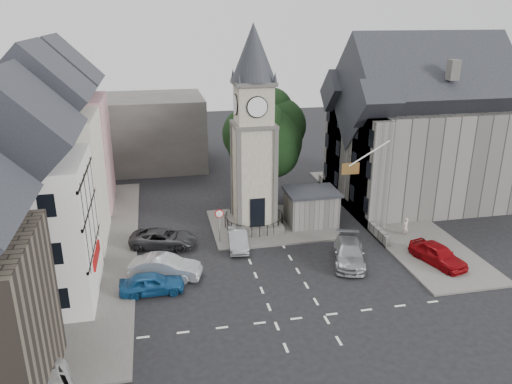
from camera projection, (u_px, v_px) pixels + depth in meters
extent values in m
plane|color=black|center=(277.00, 273.00, 34.35)|extent=(120.00, 120.00, 0.00)
cube|color=#595651|center=(96.00, 250.00, 37.45)|extent=(6.00, 30.00, 0.14)
cube|color=#595651|center=(387.00, 215.00, 43.99)|extent=(6.00, 26.00, 0.14)
cube|color=#595651|center=(271.00, 225.00, 41.97)|extent=(10.00, 8.00, 0.16)
cube|color=silver|center=(300.00, 318.00, 29.28)|extent=(20.00, 8.00, 0.01)
cube|color=#4C4944|center=(254.00, 223.00, 41.59)|extent=(4.20, 4.20, 0.70)
torus|color=black|center=(254.00, 215.00, 41.34)|extent=(4.86, 4.86, 0.06)
cube|color=gray|center=(254.00, 173.00, 40.11)|extent=(3.00, 3.00, 8.00)
cube|color=black|center=(257.00, 212.00, 39.73)|extent=(1.20, 0.25, 2.40)
cube|color=#4C4944|center=(254.00, 124.00, 38.75)|extent=(3.30, 3.30, 0.25)
cube|color=gray|center=(254.00, 104.00, 38.20)|extent=(2.70, 2.70, 3.20)
cylinder|color=white|center=(257.00, 107.00, 36.91)|extent=(1.50, 0.12, 1.50)
cube|color=#4C4944|center=(253.00, 83.00, 37.66)|extent=(3.10, 3.10, 0.30)
cone|color=black|center=(253.00, 52.00, 36.89)|extent=(3.40, 3.40, 4.20)
cube|color=#55544F|center=(311.00, 209.00, 41.69)|extent=(4.00, 3.00, 2.80)
cube|color=black|center=(312.00, 192.00, 41.17)|extent=(4.30, 3.30, 0.25)
cylinder|color=black|center=(264.00, 182.00, 45.95)|extent=(0.70, 0.70, 4.40)
cylinder|color=black|center=(220.00, 228.00, 38.37)|extent=(0.10, 0.10, 2.50)
cone|color=#A50C0C|center=(219.00, 214.00, 37.85)|extent=(0.70, 0.06, 0.70)
cone|color=white|center=(219.00, 214.00, 37.84)|extent=(0.54, 0.04, 0.54)
cube|color=tan|center=(65.00, 154.00, 44.40)|extent=(7.50, 7.00, 10.00)
cube|color=beige|center=(50.00, 183.00, 37.04)|extent=(7.50, 7.00, 10.00)
cube|color=silver|center=(27.00, 233.00, 29.85)|extent=(7.50, 7.00, 9.00)
cube|color=#4C4944|center=(115.00, 133.00, 56.46)|extent=(20.00, 10.00, 8.00)
cube|color=#55544F|center=(417.00, 155.00, 46.00)|extent=(14.00, 10.00, 9.00)
cube|color=#55544F|center=(370.00, 170.00, 41.59)|extent=(1.60, 4.40, 9.00)
cube|color=#55544F|center=(340.00, 149.00, 48.04)|extent=(1.60, 4.40, 9.00)
cube|color=#55544F|center=(349.00, 205.00, 45.16)|extent=(0.40, 16.00, 0.90)
cylinder|color=white|center=(369.00, 153.00, 37.18)|extent=(3.17, 0.10, 1.89)
plane|color=#B21414|center=(351.00, 169.00, 37.28)|extent=(1.40, 0.00, 1.40)
imported|color=navy|center=(152.00, 283.00, 31.69)|extent=(4.08, 1.64, 1.39)
imported|color=#B2B7BB|center=(165.00, 267.00, 33.50)|extent=(5.05, 2.96, 1.57)
imported|color=#2F2F31|center=(163.00, 239.00, 37.95)|extent=(5.40, 3.35, 1.39)
imported|color=gray|center=(238.00, 239.00, 37.89)|extent=(1.78, 4.12, 1.32)
imported|color=gray|center=(349.00, 253.00, 35.59)|extent=(3.54, 5.49, 1.48)
imported|color=maroon|center=(438.00, 254.00, 35.33)|extent=(2.98, 4.78, 1.52)
imported|color=beige|center=(405.00, 227.00, 39.77)|extent=(0.66, 0.53, 1.57)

